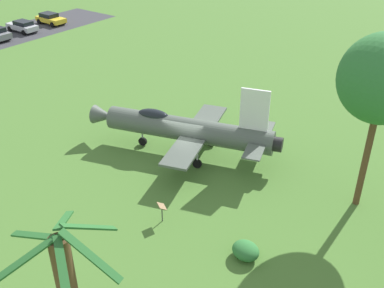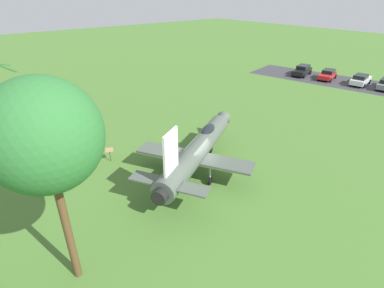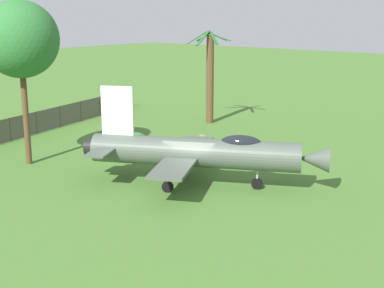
{
  "view_description": "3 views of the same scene",
  "coord_description": "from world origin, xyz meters",
  "px_view_note": "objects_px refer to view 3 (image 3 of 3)",
  "views": [
    {
      "loc": [
        -17.58,
        -19.37,
        15.86
      ],
      "look_at": [
        -1.03,
        -1.47,
        1.76
      ],
      "focal_mm": 41.98,
      "sensor_mm": 36.0,
      "label": 1
    },
    {
      "loc": [
        14.87,
        -12.94,
        12.57
      ],
      "look_at": [
        0.14,
        -0.57,
        2.68
      ],
      "focal_mm": 28.16,
      "sensor_mm": 36.0,
      "label": 2
    },
    {
      "loc": [
        21.62,
        17.99,
        9.21
      ],
      "look_at": [
        0.55,
        0.28,
        2.45
      ],
      "focal_mm": 50.54,
      "sensor_mm": 36.0,
      "label": 3
    }
  ],
  "objects_px": {
    "palm_tree": "(210,77)",
    "display_jet": "(201,152)",
    "shade_tree": "(20,40)",
    "info_plaque": "(201,139)",
    "shrub_near_fence": "(137,138)"
  },
  "relations": [
    {
      "from": "shade_tree",
      "to": "palm_tree",
      "type": "distance_m",
      "value": 17.66
    },
    {
      "from": "shade_tree",
      "to": "display_jet",
      "type": "bearing_deg",
      "value": 107.83
    },
    {
      "from": "display_jet",
      "to": "info_plaque",
      "type": "xyz_separation_m",
      "value": [
        -5.68,
        -4.61,
        -1.03
      ]
    },
    {
      "from": "display_jet",
      "to": "palm_tree",
      "type": "relative_size",
      "value": 1.61
    },
    {
      "from": "shade_tree",
      "to": "shrub_near_fence",
      "type": "bearing_deg",
      "value": 169.64
    },
    {
      "from": "shade_tree",
      "to": "palm_tree",
      "type": "height_order",
      "value": "shade_tree"
    },
    {
      "from": "shrub_near_fence",
      "to": "info_plaque",
      "type": "xyz_separation_m",
      "value": [
        -1.26,
        4.87,
        0.44
      ]
    },
    {
      "from": "palm_tree",
      "to": "info_plaque",
      "type": "distance_m",
      "value": 10.28
    },
    {
      "from": "display_jet",
      "to": "palm_tree",
      "type": "bearing_deg",
      "value": 98.65
    },
    {
      "from": "palm_tree",
      "to": "shrub_near_fence",
      "type": "distance_m",
      "value": 9.97
    },
    {
      "from": "palm_tree",
      "to": "info_plaque",
      "type": "relative_size",
      "value": 6.77
    },
    {
      "from": "palm_tree",
      "to": "display_jet",
      "type": "bearing_deg",
      "value": 36.65
    },
    {
      "from": "display_jet",
      "to": "shade_tree",
      "type": "relative_size",
      "value": 1.26
    },
    {
      "from": "palm_tree",
      "to": "shade_tree",
      "type": "bearing_deg",
      "value": -2.38
    },
    {
      "from": "display_jet",
      "to": "info_plaque",
      "type": "relative_size",
      "value": 10.9
    }
  ]
}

